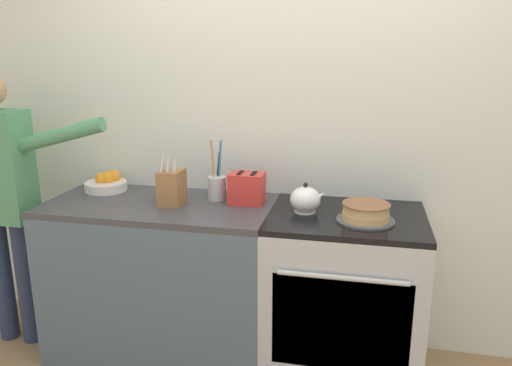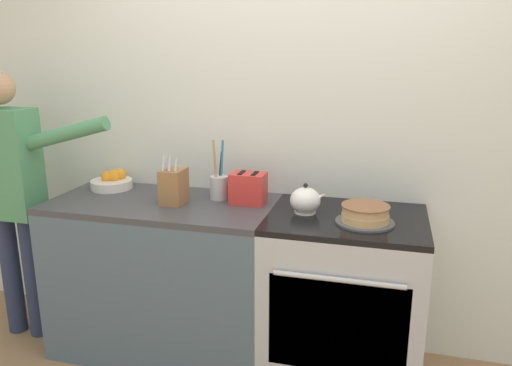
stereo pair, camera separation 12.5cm
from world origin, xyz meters
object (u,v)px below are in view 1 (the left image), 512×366
Objects in this scene: knife_block at (172,187)px; utensil_crock at (217,187)px; stove_range at (343,296)px; fruit_bowl at (107,184)px; toaster at (247,188)px; layer_cake at (366,213)px; tea_kettle at (306,200)px; person_baker at (3,188)px.

utensil_crock is (0.21, 0.14, -0.02)m from knife_block.
fruit_bowl is (-1.42, 0.17, 0.49)m from stove_range.
stove_range is 4.48× the size of toaster.
layer_cake is 0.32m from tea_kettle.
knife_block is 0.81× the size of utensil_crock.
toaster reaches higher than tea_kettle.
person_baker is at bearing -176.88° from tea_kettle.
person_baker is at bearing -177.43° from stove_range.
tea_kettle is 1.71m from person_baker.
toaster reaches higher than layer_cake.
toaster is at bearing -5.10° from fruit_bowl.
stove_range is at bearing 140.36° from layer_cake.
fruit_bowl is (-1.21, 0.16, -0.03)m from tea_kettle.
utensil_crock is 1.36× the size of fruit_bowl.
knife_block is at bearing -145.88° from utensil_crock.
toaster is (-0.54, 0.09, 0.54)m from stove_range.
toaster is at bearing 165.21° from layer_cake.
tea_kettle is (-0.31, 0.08, 0.02)m from layer_cake.
layer_cake is at bearing -39.64° from stove_range.
utensil_crock is at bearing -3.51° from fruit_bowl.
knife_block is 0.99m from person_baker.
layer_cake is 2.01m from person_baker.
stove_range is at bearing -9.96° from utensil_crock.
knife_block is at bearing 2.67° from person_baker.
stove_range is 1.51m from fruit_bowl.
tea_kettle is at bearing -14.33° from toaster.
person_baker is (-0.99, -0.07, -0.05)m from knife_block.
stove_range is 2.70× the size of utensil_crock.
tea_kettle is (-0.21, 0.01, 0.52)m from stove_range.
stove_range is 0.56× the size of person_baker.
layer_cake is 0.66m from toaster.
toaster reaches higher than stove_range.
knife_block is (-1.03, 0.06, 0.05)m from layer_cake.
utensil_crock is (-0.51, 0.12, 0.01)m from tea_kettle.
toaster is 0.13× the size of person_baker.
tea_kettle is 0.95× the size of toaster.
toaster is (-0.63, 0.17, 0.04)m from layer_cake.
fruit_bowl is 1.22× the size of toaster.
layer_cake is 0.85× the size of utensil_crock.
fruit_bowl is (-0.49, 0.19, -0.06)m from knife_block.
stove_range is at bearing 1.16° from person_baker.
tea_kettle is at bearing -13.22° from utensil_crock.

